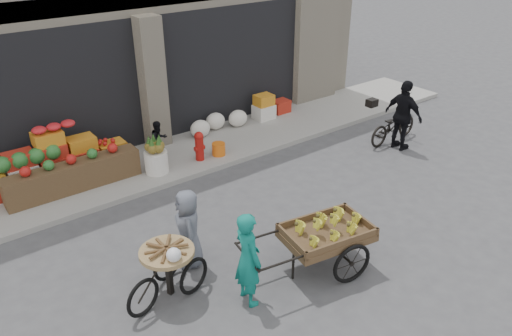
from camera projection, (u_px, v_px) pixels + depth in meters
ground at (286, 238)px, 9.18m from camera, size 80.00×80.00×0.00m
sidewalk at (176, 158)px, 12.04m from camera, size 18.00×2.20×0.12m
fruit_display at (65, 158)px, 10.62m from camera, size 3.10×1.12×1.24m
pineapple_bin at (156, 162)px, 11.15m from camera, size 0.52×0.52×0.50m
fire_hydrant at (199, 145)px, 11.64m from camera, size 0.22×0.22×0.71m
orange_bucket at (219, 149)px, 11.98m from camera, size 0.32×0.32×0.30m
right_bay_goods at (248, 113)px, 13.72m from camera, size 3.35×0.60×0.70m
seated_person at (159, 140)px, 11.69m from camera, size 0.51×0.43×0.93m
banana_cart at (324, 232)px, 8.09m from camera, size 2.53×1.35×1.01m
vendor_woman at (248, 259)px, 7.39m from camera, size 0.42×0.60×1.57m
tricycle_cart at (168, 265)px, 7.60m from camera, size 1.46×1.05×0.95m
vendor_grey at (188, 228)px, 8.24m from camera, size 0.66×0.80×1.40m
bicycle at (393, 125)px, 12.85m from camera, size 1.74×0.66×0.90m
cyclist at (403, 116)px, 12.26m from camera, size 0.47×1.05×1.77m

